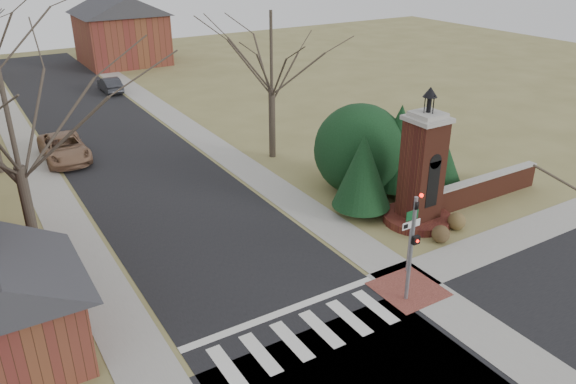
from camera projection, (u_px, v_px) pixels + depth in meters
ground at (320, 348)px, 18.42m from camera, size 120.00×120.00×0.00m
main_street at (122, 150)px, 35.44m from camera, size 8.00×70.00×0.01m
crosswalk_zone at (307, 335)px, 19.04m from camera, size 8.00×2.20×0.02m
stop_bar at (284, 312)px, 20.20m from camera, size 8.00×0.35×0.02m
sidewalk_right_main at (199, 135)px, 37.91m from camera, size 2.00×60.00×0.02m
sidewalk_left at (35, 166)px, 32.96m from camera, size 2.00×60.00×0.02m
curb_apron at (408, 289)px, 21.48m from camera, size 2.40×2.40×0.02m
traffic_signal_pole at (413, 239)px, 19.83m from camera, size 0.28×0.41×4.50m
sign_post at (411, 229)px, 21.81m from camera, size 0.90×0.07×2.75m
brick_gate_monument at (421, 180)px, 25.67m from camera, size 3.20×3.20×6.47m
brick_garden_wall at (483, 188)px, 28.44m from camera, size 7.50×0.50×1.30m
garage_left at (5, 304)px, 16.90m from camera, size 4.80×4.80×4.29m
house_distant_right at (120, 27)px, 57.83m from camera, size 8.80×8.80×7.30m
evergreen_near at (363, 170)px, 26.31m from camera, size 2.80×2.80×4.10m
evergreen_mid at (399, 144)px, 28.68m from camera, size 3.40×3.40×4.70m
evergreen_far at (440, 156)px, 29.15m from camera, size 2.40×2.40×3.30m
evergreen_mass at (360, 146)px, 29.05m from camera, size 4.80×4.80×4.80m
bare_tree_0 at (2, 87)px, 18.83m from camera, size 8.05×8.05×11.15m
bare_tree_3 at (271, 45)px, 31.58m from camera, size 7.00×7.00×9.70m
pickup_truck at (64, 148)px, 33.61m from camera, size 2.51×5.31×1.47m
distant_car at (110, 85)px, 48.15m from camera, size 1.41×3.93×1.29m
dry_shrub_left at (441, 234)px, 24.62m from camera, size 0.80×0.80×0.80m
dry_shrub_right at (457, 221)px, 25.70m from camera, size 0.82×0.82×0.82m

